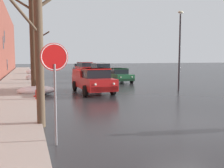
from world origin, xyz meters
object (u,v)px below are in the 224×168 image
object	(u,v)px
bare_tree_mid_block	(32,42)
stop_sign_at_corner	(55,67)
sedan_green_parked_kerbside_close	(118,75)
bare_tree_second_along_sidewalk	(33,33)
suv_silver_parked_kerbside_mid	(100,70)
pickup_truck_red_approaching_near_lane	(93,80)
suv_red_parked_far_down_block	(85,68)
fire_hydrant	(37,95)
bare_tree_at_the_corner	(39,26)
sedan_grey_queued_behind_truck	(79,68)
street_lamp_post	(180,46)

from	to	relation	value
bare_tree_mid_block	stop_sign_at_corner	distance (m)	17.32
sedan_green_parked_kerbside_close	bare_tree_second_along_sidewalk	bearing A→B (deg)	-143.23
suv_silver_parked_kerbside_mid	bare_tree_second_along_sidewalk	bearing A→B (deg)	-122.61
bare_tree_second_along_sidewalk	pickup_truck_red_approaching_near_lane	bearing A→B (deg)	-6.59
bare_tree_mid_block	suv_red_parked_far_down_block	bearing A→B (deg)	59.92
bare_tree_second_along_sidewalk	suv_silver_parked_kerbside_mid	world-z (taller)	bare_tree_second_along_sidewalk
pickup_truck_red_approaching_near_lane	fire_hydrant	size ratio (longest dim) A/B	7.57
fire_hydrant	bare_tree_at_the_corner	bearing A→B (deg)	-90.44
bare_tree_second_along_sidewalk	pickup_truck_red_approaching_near_lane	xyz separation A→B (m)	(3.90, -0.45, -3.19)
pickup_truck_red_approaching_near_lane	suv_silver_parked_kerbside_mid	distance (m)	13.95
bare_tree_second_along_sidewalk	stop_sign_at_corner	xyz separation A→B (m)	(0.29, -10.46, -1.86)
sedan_grey_queued_behind_truck	street_lamp_post	xyz separation A→B (m)	(2.28, -27.55, 2.55)
suv_silver_parked_kerbside_mid	sedan_grey_queued_behind_truck	xyz separation A→B (m)	(-0.08, 13.56, -0.24)
bare_tree_second_along_sidewalk	street_lamp_post	distance (m)	10.49
bare_tree_mid_block	street_lamp_post	size ratio (longest dim) A/B	1.26
bare_tree_mid_block	suv_red_parked_far_down_block	xyz separation A→B (m)	(7.80, 13.46, -2.86)
bare_tree_mid_block	sedan_green_parked_kerbside_close	distance (m)	8.73
fire_hydrant	suv_silver_parked_kerbside_mid	bearing A→B (deg)	62.54
bare_tree_mid_block	fire_hydrant	world-z (taller)	bare_tree_mid_block
suv_red_parked_far_down_block	sedan_green_parked_kerbside_close	bearing A→B (deg)	-88.64
suv_silver_parked_kerbside_mid	suv_red_parked_far_down_block	xyz separation A→B (m)	(-0.37, 7.42, 0.00)
bare_tree_mid_block	suv_silver_parked_kerbside_mid	distance (m)	10.55
bare_tree_second_along_sidewalk	sedan_green_parked_kerbside_close	world-z (taller)	bare_tree_second_along_sidewalk
bare_tree_at_the_corner	stop_sign_at_corner	bearing A→B (deg)	-82.48
pickup_truck_red_approaching_near_lane	sedan_green_parked_kerbside_close	world-z (taller)	pickup_truck_red_approaching_near_lane
bare_tree_at_the_corner	bare_tree_second_along_sidewalk	world-z (taller)	bare_tree_second_along_sidewalk
bare_tree_second_along_sidewalk	bare_tree_mid_block	bearing A→B (deg)	89.74
bare_tree_mid_block	suv_red_parked_far_down_block	distance (m)	15.82
bare_tree_second_along_sidewalk	street_lamp_post	size ratio (longest dim) A/B	1.32
bare_tree_mid_block	pickup_truck_red_approaching_near_lane	xyz separation A→B (m)	(3.86, -7.23, -2.97)
suv_silver_parked_kerbside_mid	street_lamp_post	xyz separation A→B (m)	(2.20, -13.99, 2.31)
bare_tree_mid_block	sedan_grey_queued_behind_truck	distance (m)	21.43
fire_hydrant	sedan_grey_queued_behind_truck	bearing A→B (deg)	74.58
sedan_grey_queued_behind_truck	fire_hydrant	world-z (taller)	sedan_grey_queued_behind_truck
bare_tree_at_the_corner	suv_red_parked_far_down_block	bearing A→B (deg)	74.72
bare_tree_second_along_sidewalk	fire_hydrant	bearing A→B (deg)	-88.91
suv_silver_parked_kerbside_mid	bare_tree_mid_block	bearing A→B (deg)	-143.54
bare_tree_at_the_corner	street_lamp_post	xyz separation A→B (m)	(10.39, 7.19, -0.24)
pickup_truck_red_approaching_near_lane	bare_tree_mid_block	bearing A→B (deg)	118.12
bare_tree_at_the_corner	bare_tree_mid_block	world-z (taller)	bare_tree_mid_block
bare_tree_second_along_sidewalk	street_lamp_post	xyz separation A→B (m)	(10.40, -1.17, -0.77)
suv_red_parked_far_down_block	pickup_truck_red_approaching_near_lane	bearing A→B (deg)	-100.76
bare_tree_at_the_corner	sedan_grey_queued_behind_truck	world-z (taller)	bare_tree_at_the_corner
street_lamp_post	suv_red_parked_far_down_block	bearing A→B (deg)	96.85
bare_tree_at_the_corner	sedan_green_parked_kerbside_close	bearing A→B (deg)	60.60
bare_tree_second_along_sidewalk	sedan_green_parked_kerbside_close	size ratio (longest dim) A/B	1.91
bare_tree_at_the_corner	stop_sign_at_corner	world-z (taller)	bare_tree_at_the_corner
pickup_truck_red_approaching_near_lane	sedan_grey_queued_behind_truck	distance (m)	27.16
bare_tree_mid_block	suv_silver_parked_kerbside_mid	bearing A→B (deg)	36.46
sedan_grey_queued_behind_truck	stop_sign_at_corner	distance (m)	37.69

